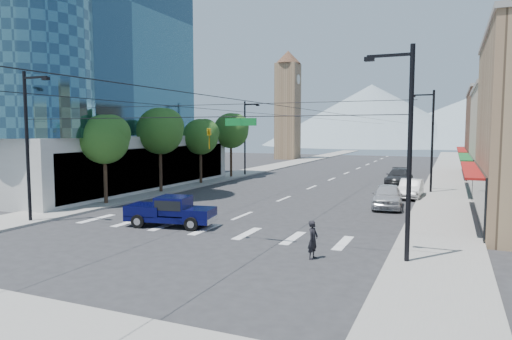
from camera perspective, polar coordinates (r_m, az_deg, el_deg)
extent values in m
plane|color=#28282B|center=(24.57, -7.72, -8.13)|extent=(160.00, 160.00, 0.00)
cube|color=gray|center=(65.44, 1.30, 0.22)|extent=(4.00, 120.00, 0.15)
cube|color=gray|center=(60.74, 22.80, -0.55)|extent=(4.00, 120.00, 0.15)
cube|color=#B7B7B2|center=(52.05, -25.12, 1.18)|extent=(29.00, 26.00, 5.00)
cube|color=#2C4C5E|center=(54.68, -25.65, 17.15)|extent=(24.00, 22.00, 25.00)
cube|color=#8C6B4C|center=(87.46, 3.99, 7.28)|extent=(4.00, 4.00, 18.00)
cone|color=brown|center=(88.45, 4.03, 13.90)|extent=(4.80, 4.80, 2.40)
cone|color=gray|center=(172.76, 14.22, 6.70)|extent=(80.00, 80.00, 22.00)
cone|color=gray|center=(180.69, 25.79, 5.64)|extent=(90.00, 90.00, 18.00)
cylinder|color=black|center=(35.61, -18.32, -0.53)|extent=(0.28, 0.28, 4.55)
sphere|color=#1C511B|center=(35.46, -18.44, 3.65)|extent=(3.64, 3.64, 3.64)
sphere|color=#1C511B|center=(35.41, -17.65, 4.32)|extent=(2.86, 2.86, 2.86)
cylinder|color=black|center=(41.06, -11.85, 0.72)|extent=(0.28, 0.28, 5.11)
sphere|color=#1C511B|center=(40.95, -11.92, 4.79)|extent=(4.09, 4.09, 4.09)
sphere|color=#1C511B|center=(40.97, -11.23, 5.37)|extent=(3.21, 3.21, 3.21)
cylinder|color=black|center=(46.96, -6.93, 0.98)|extent=(0.28, 0.28, 4.55)
sphere|color=#1C511B|center=(46.85, -6.97, 4.15)|extent=(3.64, 3.64, 3.64)
sphere|color=#1C511B|center=(46.91, -6.36, 4.65)|extent=(2.86, 2.86, 2.86)
cylinder|color=black|center=(53.10, -3.14, 1.78)|extent=(0.28, 0.28, 5.11)
sphere|color=#1C511B|center=(53.01, -3.15, 4.93)|extent=(4.09, 4.09, 4.09)
sphere|color=#1C511B|center=(53.11, -2.62, 5.36)|extent=(3.21, 3.21, 3.21)
cylinder|color=black|center=(30.29, -26.68, 2.47)|extent=(0.20, 0.20, 9.00)
cylinder|color=black|center=(19.58, 18.65, 1.62)|extent=(0.20, 0.20, 9.00)
cylinder|color=black|center=(23.09, -9.19, 6.52)|extent=(21.60, 0.04, 0.04)
imported|color=gold|center=(22.32, -5.89, 3.92)|extent=(0.16, 0.20, 1.00)
cube|color=#0C6626|center=(21.54, -1.93, 6.03)|extent=(1.60, 0.06, 0.35)
cylinder|color=black|center=(55.56, -1.40, 3.93)|extent=(0.20, 0.20, 9.00)
cube|color=black|center=(55.26, -0.55, 8.18)|extent=(1.80, 0.12, 0.12)
cube|color=black|center=(54.94, 0.22, 8.10)|extent=(0.40, 0.25, 0.18)
cylinder|color=black|center=(42.54, 21.17, 3.25)|extent=(0.20, 0.20, 9.00)
cube|color=black|center=(42.67, 20.13, 8.80)|extent=(1.80, 0.12, 0.12)
cube|color=black|center=(42.72, 19.04, 8.70)|extent=(0.40, 0.25, 0.18)
cube|color=#080A3E|center=(26.99, -10.60, -5.87)|extent=(5.32, 2.67, 0.32)
cube|color=#080A3E|center=(26.24, -7.01, -5.31)|extent=(1.75, 1.98, 0.51)
cube|color=#080A3E|center=(26.79, -10.27, -4.34)|extent=(2.02, 1.98, 1.02)
cube|color=black|center=(26.77, -10.27, -4.15)|extent=(1.84, 1.98, 0.55)
cube|color=#080A3E|center=(27.55, -13.43, -4.82)|extent=(2.40, 2.18, 0.60)
cube|color=silver|center=(26.06, -5.47, -6.20)|extent=(0.40, 1.75, 0.32)
cube|color=silver|center=(28.12, -15.36, -5.53)|extent=(0.40, 1.75, 0.28)
cylinder|color=black|center=(25.60, -8.09, -6.71)|extent=(0.81, 0.40, 0.78)
cylinder|color=black|center=(27.20, -6.71, -5.99)|extent=(0.81, 0.40, 0.78)
cylinder|color=black|center=(26.95, -14.53, -6.23)|extent=(0.81, 0.40, 0.78)
cylinder|color=black|center=(28.48, -12.86, -5.59)|extent=(0.81, 0.40, 0.78)
imported|color=black|center=(20.09, 7.13, -8.64)|extent=(0.51, 0.67, 1.68)
imported|color=#B8B9BD|center=(33.98, 16.10, -3.14)|extent=(2.49, 5.20, 1.72)
imported|color=silver|center=(39.57, 18.79, -2.20)|extent=(1.78, 4.74, 1.55)
imported|color=#2B2B2E|center=(48.08, 17.45, -0.85)|extent=(2.39, 5.79, 1.67)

